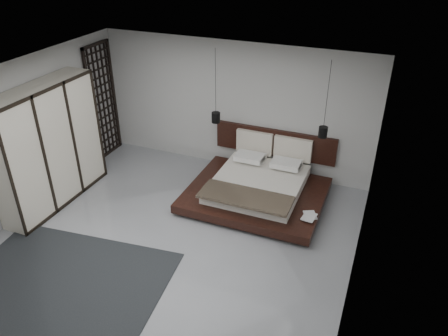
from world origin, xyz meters
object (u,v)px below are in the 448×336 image
at_px(lattice_screen, 103,101).
at_px(bed, 258,186).
at_px(wardrobe, 48,147).
at_px(pendant_right, 323,132).
at_px(rug, 64,282).
at_px(pendant_left, 216,117).

bearing_deg(lattice_screen, bed, -7.80).
xyz_separation_m(bed, wardrobe, (-3.65, -1.56, 0.90)).
xyz_separation_m(pendant_right, wardrobe, (-4.73, -1.95, -0.29)).
bearing_deg(rug, wardrobe, 131.68).
relative_size(lattice_screen, pendant_right, 1.80).
xyz_separation_m(lattice_screen, bed, (3.91, -0.54, -1.02)).
relative_size(bed, pendant_right, 1.81).
distance_m(bed, rug, 3.96).
bearing_deg(pendant_right, wardrobe, -157.56).
bearing_deg(wardrobe, pendant_right, 22.44).
relative_size(wardrobe, rug, 0.77).
bearing_deg(lattice_screen, pendant_left, -2.83).
bearing_deg(bed, wardrobe, -156.92).
xyz_separation_m(wardrobe, rug, (1.64, -1.84, -1.17)).
relative_size(lattice_screen, wardrobe, 1.08).
distance_m(pendant_left, rug, 4.15).
relative_size(bed, pendant_left, 1.74).
xyz_separation_m(bed, pendant_right, (1.07, 0.39, 1.19)).
bearing_deg(pendant_right, rug, -129.21).
height_order(lattice_screen, bed, lattice_screen).
distance_m(bed, wardrobe, 4.07).
distance_m(pendant_left, wardrobe, 3.24).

